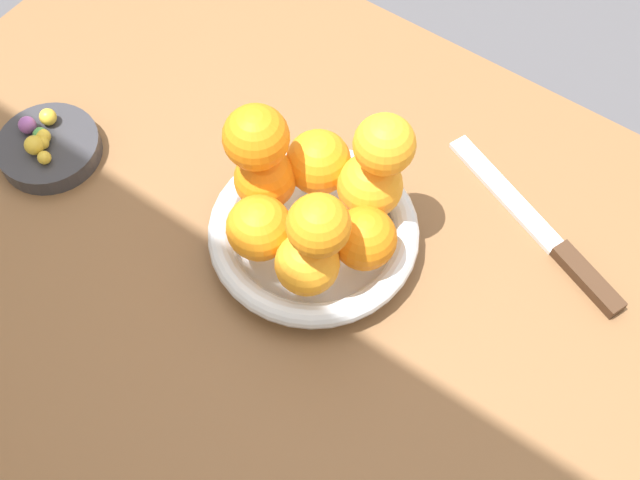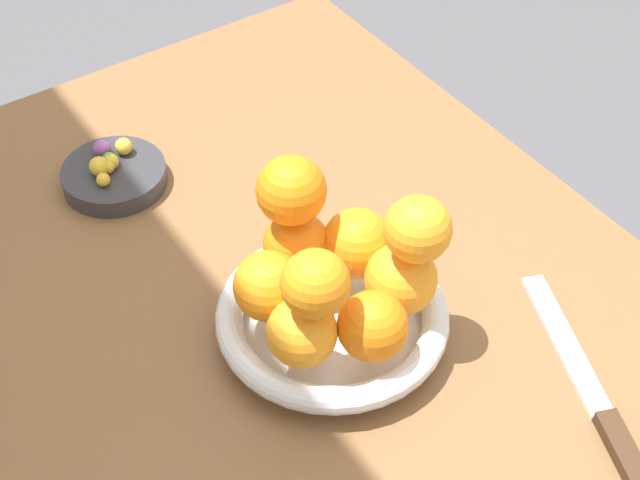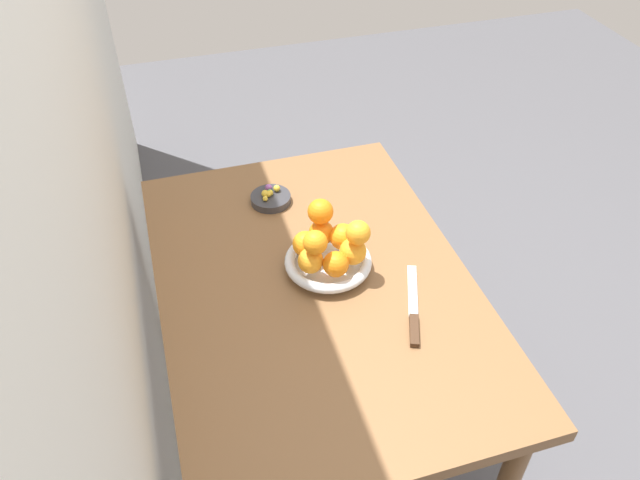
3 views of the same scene
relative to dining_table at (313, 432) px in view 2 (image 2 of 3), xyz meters
name	(u,v)px [view 2 (image 2 of 3)]	position (x,y,z in m)	size (l,w,h in m)	color
dining_table	(313,432)	(0.00, 0.00, 0.00)	(1.10, 0.76, 0.74)	brown
fruit_bowl	(332,319)	(0.03, -0.04, 0.11)	(0.22, 0.22, 0.04)	silver
candy_dish	(114,176)	(0.34, 0.03, 0.10)	(0.11, 0.11, 0.02)	#333338
orange_0	(269,286)	(0.06, 0.01, 0.16)	(0.07, 0.07, 0.07)	orange
orange_1	(302,332)	(0.00, 0.01, 0.16)	(0.06, 0.06, 0.06)	orange
orange_2	(373,326)	(-0.03, -0.04, 0.16)	(0.06, 0.06, 0.06)	orange
orange_3	(400,278)	(0.00, -0.10, 0.16)	(0.07, 0.07, 0.07)	orange
orange_4	(357,243)	(0.06, -0.09, 0.16)	(0.07, 0.07, 0.07)	orange
orange_5	(296,244)	(0.09, -0.04, 0.16)	(0.06, 0.06, 0.06)	orange
orange_6	(418,229)	(-0.01, -0.11, 0.22)	(0.06, 0.06, 0.06)	orange
orange_7	(310,286)	(-0.01, 0.00, 0.22)	(0.06, 0.06, 0.06)	orange
orange_8	(291,190)	(0.10, -0.04, 0.22)	(0.06, 0.06, 0.06)	orange
candy_ball_0	(124,146)	(0.36, 0.01, 0.12)	(0.02, 0.02, 0.02)	gold
candy_ball_1	(102,148)	(0.37, 0.03, 0.12)	(0.02, 0.02, 0.02)	#8C4C99
candy_ball_2	(108,167)	(0.34, 0.04, 0.12)	(0.01, 0.01, 0.01)	gold
candy_ball_3	(109,159)	(0.35, 0.03, 0.12)	(0.02, 0.02, 0.02)	#4C9947
candy_ball_4	(111,162)	(0.34, 0.03, 0.12)	(0.02, 0.02, 0.02)	gold
candy_ball_5	(103,180)	(0.32, 0.05, 0.12)	(0.02, 0.02, 0.02)	gold
candy_ball_6	(99,166)	(0.34, 0.05, 0.12)	(0.02, 0.02, 0.02)	gold
knife	(596,401)	(-0.17, -0.19, 0.09)	(0.25, 0.12, 0.01)	#3F2819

